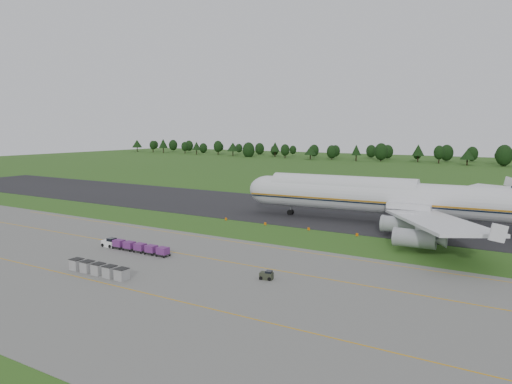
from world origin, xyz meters
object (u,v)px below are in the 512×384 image
Objects in this scene: aircraft at (392,197)px; edge_markers at (286,226)px; baggage_train at (133,246)px; uld_row at (98,269)px; utility_cart at (266,276)px.

aircraft reaches higher than edge_markers.
uld_row is at bearing -65.19° from baggage_train.
utility_cart is at bearing -92.89° from aircraft.
utility_cart is 36.86m from edge_markers.
aircraft is 6.62× the size of uld_row.
baggage_train is 1.34× the size of uld_row.
utility_cart is at bearing 26.65° from uld_row.
baggage_train is (-30.18, -48.04, -5.09)m from aircraft.
uld_row is at bearing -98.63° from edge_markers.
aircraft is 65.55m from uld_row.
baggage_train reaches higher than utility_cart.
baggage_train reaches higher than edge_markers.
edge_markers is at bearing 114.15° from utility_cart.
aircraft is 50.03m from utility_cart.
uld_row reaches higher than edge_markers.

